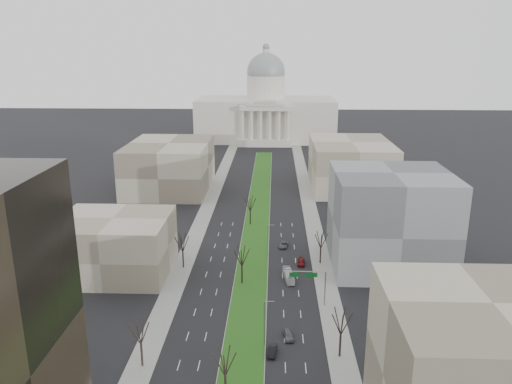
% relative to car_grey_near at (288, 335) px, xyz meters
% --- Properties ---
extents(ground, '(600.00, 600.00, 0.00)m').
position_rel_car_grey_near_xyz_m(ground, '(-8.20, 62.40, -0.71)').
color(ground, black).
rests_on(ground, ground).
extents(median, '(8.00, 222.03, 0.20)m').
position_rel_car_grey_near_xyz_m(median, '(-8.20, 61.38, -0.61)').
color(median, '#999993').
rests_on(median, ground).
extents(sidewalk_left, '(5.00, 330.00, 0.15)m').
position_rel_car_grey_near_xyz_m(sidewalk_left, '(-25.70, 37.40, -0.63)').
color(sidewalk_left, gray).
rests_on(sidewalk_left, ground).
extents(sidewalk_right, '(5.00, 330.00, 0.15)m').
position_rel_car_grey_near_xyz_m(sidewalk_right, '(9.30, 37.40, -0.63)').
color(sidewalk_right, gray).
rests_on(sidewalk_right, ground).
extents(capitol, '(80.00, 46.00, 55.00)m').
position_rel_car_grey_near_xyz_m(capitol, '(-8.20, 211.98, 15.60)').
color(capitol, beige).
rests_on(capitol, ground).
extents(building_beige_left, '(26.00, 22.00, 14.00)m').
position_rel_car_grey_near_xyz_m(building_beige_left, '(-41.20, 27.40, 6.29)').
color(building_beige_left, gray).
rests_on(building_beige_left, ground).
extents(building_tan_right, '(26.00, 24.00, 22.00)m').
position_rel_car_grey_near_xyz_m(building_tan_right, '(24.80, -25.60, 10.29)').
color(building_tan_right, gray).
rests_on(building_tan_right, ground).
extents(building_grey_right, '(28.00, 26.00, 24.00)m').
position_rel_car_grey_near_xyz_m(building_grey_right, '(25.80, 34.40, 11.29)').
color(building_grey_right, slate).
rests_on(building_grey_right, ground).
extents(building_far_left, '(30.00, 40.00, 18.00)m').
position_rel_car_grey_near_xyz_m(building_far_left, '(-43.20, 102.40, 8.29)').
color(building_far_left, gray).
rests_on(building_far_left, ground).
extents(building_far_right, '(30.00, 40.00, 18.00)m').
position_rel_car_grey_near_xyz_m(building_far_right, '(26.80, 107.40, 8.29)').
color(building_far_right, gray).
rests_on(building_far_right, ground).
extents(tree_left_mid, '(5.40, 5.40, 9.72)m').
position_rel_car_grey_near_xyz_m(tree_left_mid, '(-25.40, -9.60, 6.29)').
color(tree_left_mid, black).
rests_on(tree_left_mid, ground).
extents(tree_left_far, '(5.28, 5.28, 9.50)m').
position_rel_car_grey_near_xyz_m(tree_left_far, '(-25.40, 30.40, 6.13)').
color(tree_left_far, black).
rests_on(tree_left_far, ground).
extents(tree_right_mid, '(5.52, 5.52, 9.94)m').
position_rel_car_grey_near_xyz_m(tree_right_mid, '(9.00, -5.60, 6.45)').
color(tree_right_mid, black).
rests_on(tree_right_mid, ground).
extents(tree_right_far, '(5.04, 5.04, 9.07)m').
position_rel_car_grey_near_xyz_m(tree_right_far, '(9.00, 34.40, 5.82)').
color(tree_right_far, black).
rests_on(tree_right_far, ground).
extents(tree_median_a, '(5.40, 5.40, 9.72)m').
position_rel_car_grey_near_xyz_m(tree_median_a, '(-10.20, -17.60, 6.29)').
color(tree_median_a, black).
rests_on(tree_median_a, ground).
extents(tree_median_b, '(5.40, 5.40, 9.72)m').
position_rel_car_grey_near_xyz_m(tree_median_b, '(-10.20, 22.40, 6.29)').
color(tree_median_b, black).
rests_on(tree_median_b, ground).
extents(tree_median_c, '(5.40, 5.40, 9.72)m').
position_rel_car_grey_near_xyz_m(tree_median_c, '(-10.20, 62.40, 6.29)').
color(tree_median_c, black).
rests_on(tree_median_c, ground).
extents(streetlamp_median_b, '(1.90, 0.20, 9.16)m').
position_rel_car_grey_near_xyz_m(streetlamp_median_b, '(-4.44, -2.60, 4.10)').
color(streetlamp_median_b, gray).
rests_on(streetlamp_median_b, ground).
extents(streetlamp_median_c, '(1.90, 0.20, 9.16)m').
position_rel_car_grey_near_xyz_m(streetlamp_median_c, '(-4.44, 37.40, 4.10)').
color(streetlamp_median_c, gray).
rests_on(streetlamp_median_c, ground).
extents(mast_arm_signs, '(9.12, 0.24, 8.09)m').
position_rel_car_grey_near_xyz_m(mast_arm_signs, '(5.29, 12.42, 5.40)').
color(mast_arm_signs, gray).
rests_on(mast_arm_signs, ground).
extents(car_grey_near, '(2.27, 4.37, 1.42)m').
position_rel_car_grey_near_xyz_m(car_grey_near, '(0.00, 0.00, 0.00)').
color(car_grey_near, '#54575C').
rests_on(car_grey_near, ground).
extents(car_black, '(1.89, 4.29, 1.37)m').
position_rel_car_grey_near_xyz_m(car_black, '(-2.98, -5.19, -0.02)').
color(car_black, black).
rests_on(car_black, ground).
extents(car_red, '(2.05, 4.49, 1.27)m').
position_rel_car_grey_near_xyz_m(car_red, '(4.09, 33.42, -0.07)').
color(car_red, maroon).
rests_on(car_red, ground).
extents(car_grey_far, '(2.87, 4.90, 1.28)m').
position_rel_car_grey_near_xyz_m(car_grey_far, '(-0.17, 44.88, -0.07)').
color(car_grey_far, '#505458').
rests_on(car_grey_far, ground).
extents(box_van, '(2.78, 7.82, 2.13)m').
position_rel_car_grey_near_xyz_m(box_van, '(0.71, 24.83, 0.36)').
color(box_van, white).
rests_on(box_van, ground).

